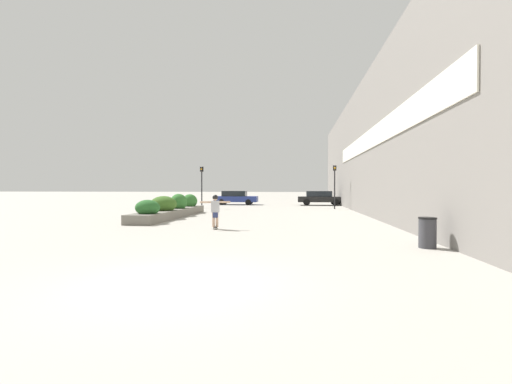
{
  "coord_description": "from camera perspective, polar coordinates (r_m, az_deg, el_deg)",
  "views": [
    {
      "loc": [
        2.24,
        -6.37,
        1.84
      ],
      "look_at": [
        -0.58,
        17.88,
        1.55
      ],
      "focal_mm": 24.0,
      "sensor_mm": 36.0,
      "label": 1
    }
  ],
  "objects": [
    {
      "name": "car_center_left",
      "position": [
        36.92,
        10.62,
        -0.94
      ],
      "size": [
        4.79,
        2.02,
        1.51
      ],
      "rotation": [
        0.0,
        0.0,
        -1.57
      ],
      "color": "black",
      "rests_on": "ground_plane"
    },
    {
      "name": "planter_box",
      "position": [
        22.08,
        -13.95,
        -2.73
      ],
      "size": [
        1.61,
        9.77,
        1.45
      ],
      "color": "slate",
      "rests_on": "ground_plane"
    },
    {
      "name": "building_wall_right",
      "position": [
        26.14,
        17.61,
        7.0
      ],
      "size": [
        0.67,
        49.46,
        9.46
      ],
      "color": "gray",
      "rests_on": "ground_plane"
    },
    {
      "name": "traffic_light_right",
      "position": [
        30.56,
        12.98,
        2.02
      ],
      "size": [
        0.28,
        0.3,
        3.8
      ],
      "color": "black",
      "rests_on": "ground_plane"
    },
    {
      "name": "car_center_right",
      "position": [
        36.55,
        30.39,
        -1.09
      ],
      "size": [
        4.26,
        1.94,
        1.47
      ],
      "rotation": [
        0.0,
        0.0,
        1.57
      ],
      "color": "slate",
      "rests_on": "ground_plane"
    },
    {
      "name": "ground_plane",
      "position": [
        7.0,
        -12.66,
        -14.58
      ],
      "size": [
        300.0,
        300.0,
        0.0
      ],
      "primitive_type": "plane",
      "color": "#ADA89E"
    },
    {
      "name": "skateboard",
      "position": [
        15.48,
        -6.8,
        -5.9
      ],
      "size": [
        0.3,
        0.58,
        0.09
      ],
      "rotation": [
        0.0,
        0.0,
        0.24
      ],
      "color": "black",
      "rests_on": "ground_plane"
    },
    {
      "name": "skateboarder",
      "position": [
        15.41,
        -6.81,
        -2.57
      ],
      "size": [
        1.33,
        0.41,
        1.45
      ],
      "rotation": [
        0.0,
        0.0,
        0.24
      ],
      "color": "tan",
      "rests_on": "skateboard"
    },
    {
      "name": "car_leftmost",
      "position": [
        37.7,
        -3.4,
        -0.92
      ],
      "size": [
        4.7,
        2.01,
        1.51
      ],
      "rotation": [
        0.0,
        0.0,
        -1.57
      ],
      "color": "navy",
      "rests_on": "ground_plane"
    },
    {
      "name": "traffic_light_left",
      "position": [
        31.56,
        -9.04,
        1.96
      ],
      "size": [
        0.28,
        0.3,
        3.77
      ],
      "color": "black",
      "rests_on": "ground_plane"
    },
    {
      "name": "trash_bin",
      "position": [
        11.77,
        26.66,
        -6.06
      ],
      "size": [
        0.53,
        0.53,
        0.94
      ],
      "color": "#38383D",
      "rests_on": "ground_plane"
    }
  ]
}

